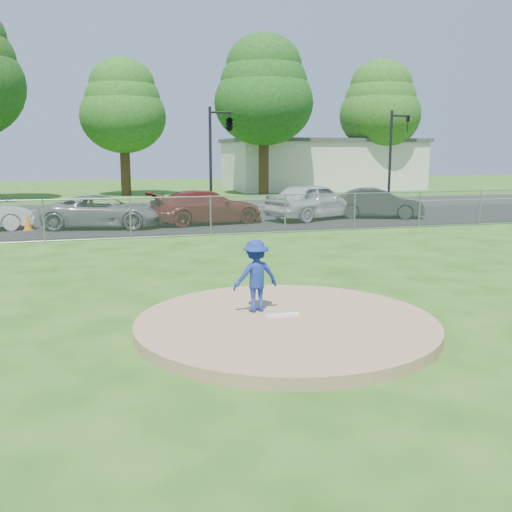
# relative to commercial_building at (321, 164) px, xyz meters

# --- Properties ---
(ground) EXTENTS (120.00, 120.00, 0.00)m
(ground) POSITION_rel_commercial_building_xyz_m (-16.00, -28.00, -2.16)
(ground) COLOR #214F11
(ground) RESTS_ON ground
(pitchers_mound) EXTENTS (5.40, 5.40, 0.20)m
(pitchers_mound) POSITION_rel_commercial_building_xyz_m (-16.00, -38.00, -2.06)
(pitchers_mound) COLOR #987753
(pitchers_mound) RESTS_ON ground
(pitching_rubber) EXTENTS (0.60, 0.15, 0.04)m
(pitching_rubber) POSITION_rel_commercial_building_xyz_m (-16.00, -37.80, -1.94)
(pitching_rubber) COLOR white
(pitching_rubber) RESTS_ON pitchers_mound
(chain_link_fence) EXTENTS (40.00, 0.06, 1.50)m
(chain_link_fence) POSITION_rel_commercial_building_xyz_m (-16.00, -26.00, -1.41)
(chain_link_fence) COLOR gray
(chain_link_fence) RESTS_ON ground
(parking_lot) EXTENTS (50.00, 8.00, 0.01)m
(parking_lot) POSITION_rel_commercial_building_xyz_m (-16.00, -21.50, -2.15)
(parking_lot) COLOR black
(parking_lot) RESTS_ON ground
(street) EXTENTS (60.00, 7.00, 0.01)m
(street) POSITION_rel_commercial_building_xyz_m (-16.00, -14.00, -2.16)
(street) COLOR black
(street) RESTS_ON ground
(commercial_building) EXTENTS (16.40, 9.40, 4.30)m
(commercial_building) POSITION_rel_commercial_building_xyz_m (0.00, 0.00, 0.00)
(commercial_building) COLOR beige
(commercial_building) RESTS_ON ground
(tree_center) EXTENTS (6.16, 6.16, 9.84)m
(tree_center) POSITION_rel_commercial_building_xyz_m (-17.00, -4.00, 4.31)
(tree_center) COLOR #382414
(tree_center) RESTS_ON ground
(tree_right) EXTENTS (7.28, 7.28, 11.63)m
(tree_right) POSITION_rel_commercial_building_xyz_m (-7.00, -6.00, 5.49)
(tree_right) COLOR #372414
(tree_right) RESTS_ON ground
(tree_far_right) EXTENTS (6.72, 6.72, 10.74)m
(tree_far_right) POSITION_rel_commercial_building_xyz_m (4.00, -3.00, 4.90)
(tree_far_right) COLOR #382114
(tree_far_right) RESTS_ON ground
(traffic_signal_center) EXTENTS (1.42, 2.48, 5.60)m
(traffic_signal_center) POSITION_rel_commercial_building_xyz_m (-12.03, -16.00, 2.45)
(traffic_signal_center) COLOR black
(traffic_signal_center) RESTS_ON ground
(traffic_signal_right) EXTENTS (1.28, 0.20, 5.60)m
(traffic_signal_right) POSITION_rel_commercial_building_xyz_m (-1.76, -16.00, 1.20)
(traffic_signal_right) COLOR black
(traffic_signal_right) RESTS_ON ground
(pitcher) EXTENTS (0.94, 0.62, 1.35)m
(pitcher) POSITION_rel_commercial_building_xyz_m (-16.38, -37.34, -1.28)
(pitcher) COLOR navy
(pitcher) RESTS_ON pitchers_mound
(traffic_cone) EXTENTS (0.34, 0.34, 0.65)m
(traffic_cone) POSITION_rel_commercial_building_xyz_m (-21.91, -22.65, -1.82)
(traffic_cone) COLOR orange
(traffic_cone) RESTS_ON parking_lot
(parked_car_gray) EXTENTS (5.30, 3.26, 1.37)m
(parked_car_gray) POSITION_rel_commercial_building_xyz_m (-18.94, -22.57, -1.46)
(parked_car_gray) COLOR slate
(parked_car_gray) RESTS_ON parking_lot
(parked_car_darkred) EXTENTS (5.39, 2.96, 1.48)m
(parked_car_darkred) POSITION_rel_commercial_building_xyz_m (-14.46, -22.34, -1.41)
(parked_car_darkred) COLOR maroon
(parked_car_darkred) RESTS_ON parking_lot
(parked_car_pearl) EXTENTS (5.43, 3.85, 1.72)m
(parked_car_pearl) POSITION_rel_commercial_building_xyz_m (-9.19, -22.00, -1.29)
(parked_car_pearl) COLOR #BBBDC0
(parked_car_pearl) RESTS_ON parking_lot
(parked_car_charcoal) EXTENTS (4.57, 2.94, 1.42)m
(parked_car_charcoal) POSITION_rel_commercial_building_xyz_m (-6.02, -22.24, -1.44)
(parked_car_charcoal) COLOR #242427
(parked_car_charcoal) RESTS_ON parking_lot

